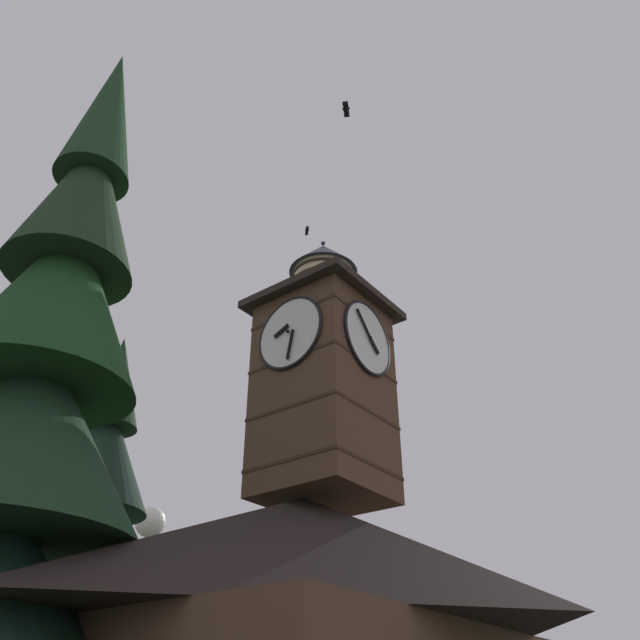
{
  "coord_description": "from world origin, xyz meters",
  "views": [
    {
      "loc": [
        15.09,
        8.35,
        1.88
      ],
      "look_at": [
        0.52,
        -2.74,
        13.41
      ],
      "focal_mm": 36.54,
      "sensor_mm": 36.0,
      "label": 1
    }
  ],
  "objects_px": {
    "flying_bird_low": "(307,230)",
    "moon": "(150,522)",
    "clock_tower": "(324,373)",
    "pine_tree_aside": "(32,409)",
    "pine_tree_behind": "(81,572)",
    "flying_bird_high": "(346,109)"
  },
  "relations": [
    {
      "from": "flying_bird_low",
      "to": "moon",
      "type": "bearing_deg",
      "value": -117.8
    },
    {
      "from": "clock_tower",
      "to": "flying_bird_low",
      "type": "xyz_separation_m",
      "value": [
        -3.32,
        -3.4,
        9.61
      ]
    },
    {
      "from": "clock_tower",
      "to": "pine_tree_aside",
      "type": "bearing_deg",
      "value": -18.45
    },
    {
      "from": "flying_bird_low",
      "to": "clock_tower",
      "type": "bearing_deg",
      "value": 45.66
    },
    {
      "from": "pine_tree_behind",
      "to": "flying_bird_high",
      "type": "height_order",
      "value": "flying_bird_high"
    },
    {
      "from": "pine_tree_behind",
      "to": "pine_tree_aside",
      "type": "relative_size",
      "value": 0.67
    },
    {
      "from": "pine_tree_behind",
      "to": "moon",
      "type": "xyz_separation_m",
      "value": [
        -18.75,
        -20.94,
        8.8
      ]
    },
    {
      "from": "flying_bird_low",
      "to": "pine_tree_aside",
      "type": "bearing_deg",
      "value": 4.82
    },
    {
      "from": "moon",
      "to": "flying_bird_low",
      "type": "bearing_deg",
      "value": 62.2
    },
    {
      "from": "moon",
      "to": "flying_bird_low",
      "type": "xyz_separation_m",
      "value": [
        12.97,
        24.59,
        6.13
      ]
    },
    {
      "from": "pine_tree_behind",
      "to": "clock_tower",
      "type": "bearing_deg",
      "value": 109.17
    },
    {
      "from": "flying_bird_high",
      "to": "moon",
      "type": "bearing_deg",
      "value": -120.44
    },
    {
      "from": "clock_tower",
      "to": "flying_bird_low",
      "type": "height_order",
      "value": "flying_bird_low"
    },
    {
      "from": "pine_tree_behind",
      "to": "flying_bird_high",
      "type": "bearing_deg",
      "value": 96.91
    },
    {
      "from": "moon",
      "to": "flying_bird_high",
      "type": "xyz_separation_m",
      "value": [
        17.64,
        30.03,
        5.77
      ]
    },
    {
      "from": "pine_tree_behind",
      "to": "flying_bird_low",
      "type": "height_order",
      "value": "flying_bird_low"
    },
    {
      "from": "moon",
      "to": "flying_bird_low",
      "type": "height_order",
      "value": "flying_bird_low"
    },
    {
      "from": "clock_tower",
      "to": "flying_bird_high",
      "type": "height_order",
      "value": "flying_bird_high"
    },
    {
      "from": "flying_bird_high",
      "to": "flying_bird_low",
      "type": "distance_m",
      "value": 7.18
    },
    {
      "from": "pine_tree_behind",
      "to": "flying_bird_low",
      "type": "distance_m",
      "value": 16.43
    },
    {
      "from": "flying_bird_high",
      "to": "flying_bird_low",
      "type": "xyz_separation_m",
      "value": [
        -4.68,
        -5.44,
        0.37
      ]
    },
    {
      "from": "pine_tree_behind",
      "to": "flying_bird_high",
      "type": "xyz_separation_m",
      "value": [
        -1.1,
        9.09,
        14.57
      ]
    }
  ]
}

